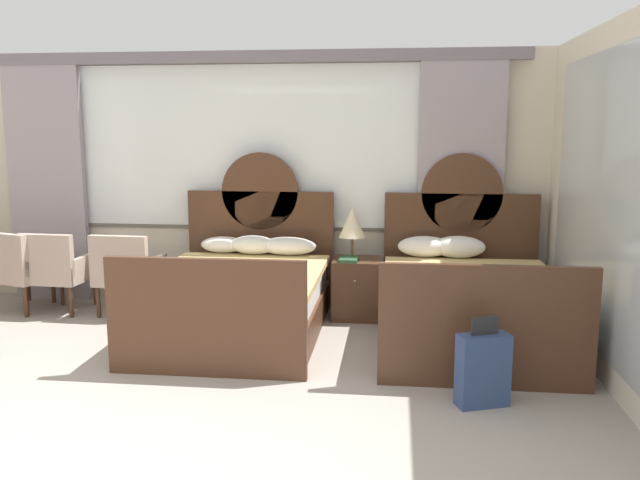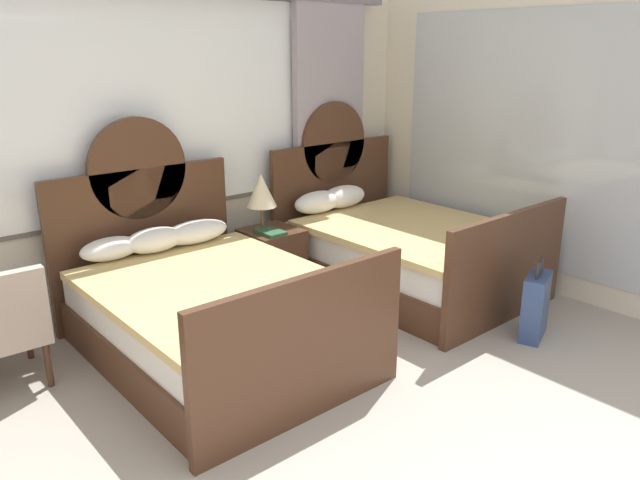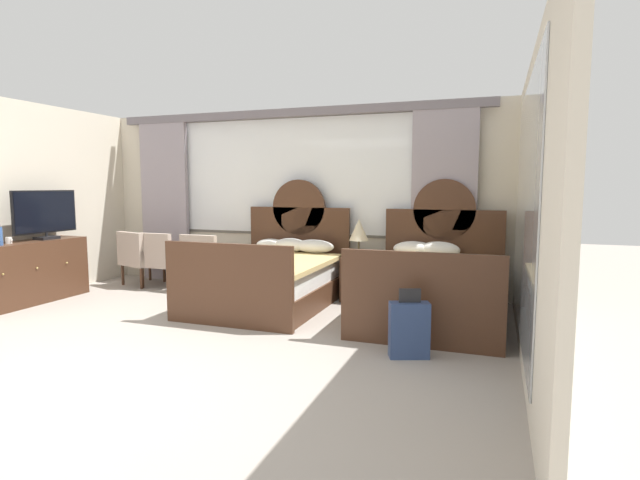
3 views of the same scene
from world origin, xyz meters
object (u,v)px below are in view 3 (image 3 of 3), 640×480
at_px(armchair_by_window_right, 141,256).
at_px(table_lamp_on_nightstand, 359,230).
at_px(armchair_by_window_centre, 162,257).
at_px(suitcase_on_floor, 409,330).
at_px(tv_flatscreen, 45,214).
at_px(dresser_minibar, 23,273).
at_px(book_on_nightstand, 354,256).
at_px(cup_on_dresser, 9,240).
at_px(nightstand_between_beds, 361,278).
at_px(bed_near_window, 271,278).
at_px(bed_near_mirror, 433,289).
at_px(armchair_by_window_left, 206,260).

bearing_deg(armchair_by_window_right, table_lamp_on_nightstand, 3.71).
bearing_deg(armchair_by_window_centre, suitcase_on_floor, -24.68).
height_order(table_lamp_on_nightstand, tv_flatscreen, tv_flatscreen).
bearing_deg(dresser_minibar, book_on_nightstand, 21.73).
relative_size(table_lamp_on_nightstand, cup_on_dresser, 4.66).
relative_size(tv_flatscreen, armchair_by_window_centre, 1.17).
relative_size(nightstand_between_beds, cup_on_dresser, 5.50).
height_order(book_on_nightstand, tv_flatscreen, tv_flatscreen).
bearing_deg(tv_flatscreen, suitcase_on_floor, -7.98).
xyz_separation_m(bed_near_window, table_lamp_on_nightstand, (0.99, 0.71, 0.60)).
distance_m(bed_near_mirror, suitcase_on_floor, 1.41).
relative_size(nightstand_between_beds, tv_flatscreen, 0.60).
height_order(bed_near_window, book_on_nightstand, bed_near_window).
bearing_deg(armchair_by_window_centre, book_on_nightstand, 1.38).
xyz_separation_m(cup_on_dresser, armchair_by_window_right, (0.59, 1.74, -0.40)).
bearing_deg(table_lamp_on_nightstand, nightstand_between_beds, -49.19).
bearing_deg(bed_near_mirror, armchair_by_window_centre, 173.36).
bearing_deg(armchair_by_window_right, armchair_by_window_left, -0.15).
bearing_deg(dresser_minibar, cup_on_dresser, -82.46).
bearing_deg(suitcase_on_floor, armchair_by_window_left, 150.50).
height_order(nightstand_between_beds, suitcase_on_floor, suitcase_on_floor).
height_order(bed_near_window, suitcase_on_floor, bed_near_window).
height_order(bed_near_window, dresser_minibar, bed_near_window).
bearing_deg(bed_near_window, tv_flatscreen, -167.25).
xyz_separation_m(bed_near_mirror, table_lamp_on_nightstand, (-1.09, 0.71, 0.60)).
xyz_separation_m(tv_flatscreen, armchair_by_window_right, (0.59, 1.18, -0.71)).
distance_m(bed_near_window, armchair_by_window_left, 1.38).
xyz_separation_m(book_on_nightstand, armchair_by_window_left, (-2.26, -0.07, -0.15)).
relative_size(table_lamp_on_nightstand, dresser_minibar, 0.30).
distance_m(bed_near_mirror, armchair_by_window_left, 3.42).
bearing_deg(cup_on_dresser, armchair_by_window_centre, 60.14).
distance_m(table_lamp_on_nightstand, suitcase_on_floor, 2.46).
bearing_deg(bed_near_mirror, book_on_nightstand, 153.53).
xyz_separation_m(dresser_minibar, suitcase_on_floor, (5.13, -0.34, -0.15)).
relative_size(dresser_minibar, tv_flatscreen, 1.73).
height_order(bed_near_window, armchair_by_window_right, bed_near_window).
xyz_separation_m(book_on_nightstand, tv_flatscreen, (-4.03, -1.25, 0.56)).
bearing_deg(armchair_by_window_centre, bed_near_mirror, -6.64).
height_order(bed_near_mirror, nightstand_between_beds, bed_near_mirror).
distance_m(nightstand_between_beds, book_on_nightstand, 0.34).
xyz_separation_m(book_on_nightstand, suitcase_on_floor, (1.07, -1.96, -0.35)).
height_order(nightstand_between_beds, book_on_nightstand, book_on_nightstand).
bearing_deg(armchair_by_window_right, tv_flatscreen, -116.58).
relative_size(bed_near_window, nightstand_between_beds, 3.58).
bearing_deg(bed_near_mirror, cup_on_dresser, -166.33).
bearing_deg(book_on_nightstand, suitcase_on_floor, -61.30).
distance_m(table_lamp_on_nightstand, book_on_nightstand, 0.37).
xyz_separation_m(cup_on_dresser, armchair_by_window_left, (1.77, 1.73, -0.40)).
height_order(armchair_by_window_centre, suitcase_on_floor, armchair_by_window_centre).
relative_size(book_on_nightstand, armchair_by_window_left, 0.31).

